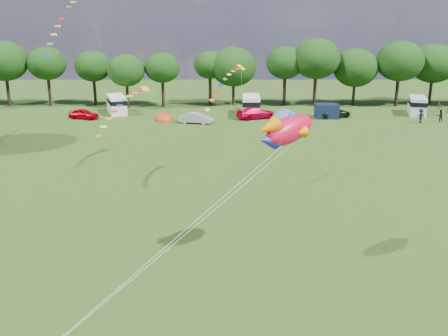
{
  "coord_description": "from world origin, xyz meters",
  "views": [
    {
      "loc": [
        -0.15,
        -22.06,
        13.01
      ],
      "look_at": [
        0.0,
        8.0,
        4.0
      ],
      "focal_mm": 40.0,
      "sensor_mm": 36.0,
      "label": 1
    }
  ],
  "objects_px": {
    "car_b": "(196,118)",
    "campervan_b": "(117,104)",
    "car_a": "(84,114)",
    "campervan_d": "(417,105)",
    "tent_greyblue": "(284,119)",
    "tent_orange": "(164,120)",
    "campervan_c": "(251,105)",
    "fish_kite": "(285,131)",
    "walker_b": "(421,116)",
    "walker_a": "(440,116)",
    "car_d": "(334,113)",
    "car_c": "(256,113)"
  },
  "relations": [
    {
      "from": "campervan_c",
      "to": "tent_orange",
      "type": "relative_size",
      "value": 2.07
    },
    {
      "from": "car_a",
      "to": "walker_b",
      "type": "xyz_separation_m",
      "value": [
        44.52,
        -2.87,
        0.23
      ]
    },
    {
      "from": "car_a",
      "to": "car_c",
      "type": "relative_size",
      "value": 0.8
    },
    {
      "from": "car_d",
      "to": "campervan_c",
      "type": "xyz_separation_m",
      "value": [
        -11.32,
        1.47,
        0.82
      ]
    },
    {
      "from": "car_b",
      "to": "campervan_c",
      "type": "bearing_deg",
      "value": -40.8
    },
    {
      "from": "car_d",
      "to": "walker_a",
      "type": "distance_m",
      "value": 13.63
    },
    {
      "from": "car_b",
      "to": "tent_orange",
      "type": "bearing_deg",
      "value": 80.14
    },
    {
      "from": "campervan_b",
      "to": "campervan_c",
      "type": "bearing_deg",
      "value": -113.87
    },
    {
      "from": "campervan_d",
      "to": "tent_greyblue",
      "type": "bearing_deg",
      "value": 115.41
    },
    {
      "from": "tent_greyblue",
      "to": "walker_a",
      "type": "distance_m",
      "value": 20.28
    },
    {
      "from": "car_a",
      "to": "tent_orange",
      "type": "height_order",
      "value": "car_a"
    },
    {
      "from": "campervan_c",
      "to": "campervan_d",
      "type": "bearing_deg",
      "value": -86.4
    },
    {
      "from": "car_c",
      "to": "campervan_b",
      "type": "height_order",
      "value": "campervan_b"
    },
    {
      "from": "car_b",
      "to": "walker_b",
      "type": "bearing_deg",
      "value": -76.84
    },
    {
      "from": "car_c",
      "to": "campervan_b",
      "type": "bearing_deg",
      "value": 56.13
    },
    {
      "from": "car_a",
      "to": "campervan_c",
      "type": "bearing_deg",
      "value": -65.67
    },
    {
      "from": "car_a",
      "to": "car_d",
      "type": "xyz_separation_m",
      "value": [
        34.09,
        1.01,
        -0.03
      ]
    },
    {
      "from": "car_a",
      "to": "campervan_c",
      "type": "distance_m",
      "value": 22.91
    },
    {
      "from": "car_a",
      "to": "tent_greyblue",
      "type": "height_order",
      "value": "car_a"
    },
    {
      "from": "car_a",
      "to": "fish_kite",
      "type": "height_order",
      "value": "fish_kite"
    },
    {
      "from": "tent_orange",
      "to": "fish_kite",
      "type": "height_order",
      "value": "fish_kite"
    },
    {
      "from": "car_b",
      "to": "car_c",
      "type": "height_order",
      "value": "car_c"
    },
    {
      "from": "fish_kite",
      "to": "walker_a",
      "type": "bearing_deg",
      "value": 19.0
    },
    {
      "from": "car_a",
      "to": "campervan_d",
      "type": "relative_size",
      "value": 0.76
    },
    {
      "from": "car_c",
      "to": "walker_a",
      "type": "height_order",
      "value": "walker_a"
    },
    {
      "from": "car_a",
      "to": "campervan_d",
      "type": "bearing_deg",
      "value": -68.13
    },
    {
      "from": "car_b",
      "to": "walker_a",
      "type": "distance_m",
      "value": 32.01
    },
    {
      "from": "car_b",
      "to": "tent_orange",
      "type": "distance_m",
      "value": 4.76
    },
    {
      "from": "campervan_d",
      "to": "tent_greyblue",
      "type": "height_order",
      "value": "campervan_d"
    },
    {
      "from": "car_b",
      "to": "walker_b",
      "type": "relative_size",
      "value": 2.18
    },
    {
      "from": "tent_greyblue",
      "to": "fish_kite",
      "type": "xyz_separation_m",
      "value": [
        -5.3,
        -41.83,
        7.6
      ]
    },
    {
      "from": "car_a",
      "to": "tent_greyblue",
      "type": "relative_size",
      "value": 1.04
    },
    {
      "from": "campervan_d",
      "to": "walker_b",
      "type": "xyz_separation_m",
      "value": [
        -1.73,
        -5.91,
        -0.42
      ]
    },
    {
      "from": "car_c",
      "to": "walker_a",
      "type": "xyz_separation_m",
      "value": [
        24.02,
        -2.42,
        0.05
      ]
    },
    {
      "from": "car_d",
      "to": "walker_b",
      "type": "bearing_deg",
      "value": -132.83
    },
    {
      "from": "tent_greyblue",
      "to": "walker_a",
      "type": "height_order",
      "value": "walker_a"
    },
    {
      "from": "campervan_c",
      "to": "walker_a",
      "type": "xyz_separation_m",
      "value": [
        24.55,
        -4.76,
        -0.65
      ]
    },
    {
      "from": "car_b",
      "to": "campervan_b",
      "type": "bearing_deg",
      "value": 71.54
    },
    {
      "from": "car_d",
      "to": "tent_greyblue",
      "type": "height_order",
      "value": "tent_greyblue"
    },
    {
      "from": "tent_greyblue",
      "to": "car_c",
      "type": "bearing_deg",
      "value": 173.06
    },
    {
      "from": "campervan_d",
      "to": "walker_a",
      "type": "height_order",
      "value": "campervan_d"
    },
    {
      "from": "car_a",
      "to": "campervan_b",
      "type": "xyz_separation_m",
      "value": [
        3.68,
        4.1,
        0.69
      ]
    },
    {
      "from": "campervan_d",
      "to": "tent_orange",
      "type": "xyz_separation_m",
      "value": [
        -35.28,
        -4.21,
        -1.32
      ]
    },
    {
      "from": "fish_kite",
      "to": "walker_b",
      "type": "height_order",
      "value": "fish_kite"
    },
    {
      "from": "campervan_c",
      "to": "fish_kite",
      "type": "relative_size",
      "value": 1.57
    },
    {
      "from": "car_a",
      "to": "tent_greyblue",
      "type": "bearing_deg",
      "value": -72.57
    },
    {
      "from": "tent_greyblue",
      "to": "walker_b",
      "type": "height_order",
      "value": "walker_b"
    },
    {
      "from": "car_a",
      "to": "fish_kite",
      "type": "bearing_deg",
      "value": -134.5
    },
    {
      "from": "car_b",
      "to": "car_d",
      "type": "bearing_deg",
      "value": -65.05
    },
    {
      "from": "car_b",
      "to": "walker_a",
      "type": "bearing_deg",
      "value": -75.8
    }
  ]
}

